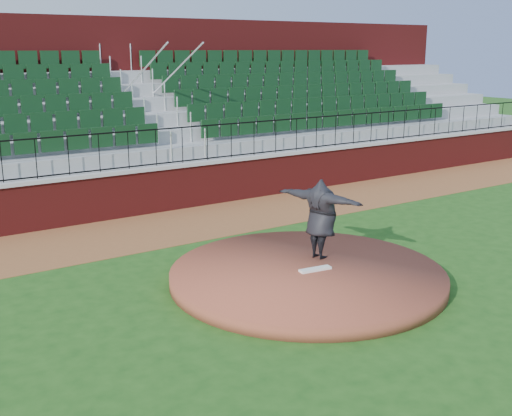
{
  "coord_description": "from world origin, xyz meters",
  "views": [
    {
      "loc": [
        -6.98,
        -8.83,
        4.45
      ],
      "look_at": [
        0.0,
        1.5,
        1.3
      ],
      "focal_mm": 44.51,
      "sensor_mm": 36.0,
      "label": 1
    }
  ],
  "objects": [
    {
      "name": "pitchers_mound",
      "position": [
        0.4,
        0.31,
        0.12
      ],
      "size": [
        5.37,
        5.37,
        0.25
      ],
      "primitive_type": "cylinder",
      "color": "brown",
      "rests_on": "ground"
    },
    {
      "name": "wall_railing",
      "position": [
        0.0,
        7.0,
        1.8
      ],
      "size": [
        34.0,
        0.05,
        1.0
      ],
      "primitive_type": null,
      "color": "black",
      "rests_on": "wall_cap"
    },
    {
      "name": "concourse_wall",
      "position": [
        0.0,
        12.52,
        2.75
      ],
      "size": [
        34.0,
        0.5,
        5.5
      ],
      "primitive_type": "cube",
      "color": "maroon",
      "rests_on": "ground"
    },
    {
      "name": "ground",
      "position": [
        0.0,
        0.0,
        0.0
      ],
      "size": [
        90.0,
        90.0,
        0.0
      ],
      "primitive_type": "plane",
      "color": "#1E4C15",
      "rests_on": "ground"
    },
    {
      "name": "wall_cap",
      "position": [
        0.0,
        7.0,
        1.25
      ],
      "size": [
        34.0,
        0.45,
        0.1
      ],
      "primitive_type": "cube",
      "color": "#B7B7B7",
      "rests_on": "field_wall"
    },
    {
      "name": "seating_stands",
      "position": [
        0.0,
        9.72,
        2.3
      ],
      "size": [
        34.0,
        5.1,
        4.6
      ],
      "primitive_type": null,
      "color": "gray",
      "rests_on": "ground"
    },
    {
      "name": "warning_track",
      "position": [
        0.0,
        5.4,
        0.01
      ],
      "size": [
        34.0,
        3.2,
        0.01
      ],
      "primitive_type": "cube",
      "color": "brown",
      "rests_on": "ground"
    },
    {
      "name": "field_wall",
      "position": [
        0.0,
        7.0,
        0.6
      ],
      "size": [
        34.0,
        0.35,
        1.2
      ],
      "primitive_type": "cube",
      "color": "maroon",
      "rests_on": "ground"
    },
    {
      "name": "pitcher",
      "position": [
        1.09,
        0.75,
        1.08
      ],
      "size": [
        1.05,
        2.11,
        1.65
      ],
      "primitive_type": "imported",
      "rotation": [
        0.0,
        0.0,
        1.83
      ],
      "color": "black",
      "rests_on": "pitchers_mound"
    },
    {
      "name": "pitching_rubber",
      "position": [
        0.51,
        0.19,
        0.27
      ],
      "size": [
        0.68,
        0.25,
        0.04
      ],
      "primitive_type": "cube",
      "rotation": [
        0.0,
        0.0,
        -0.13
      ],
      "color": "white",
      "rests_on": "pitchers_mound"
    }
  ]
}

